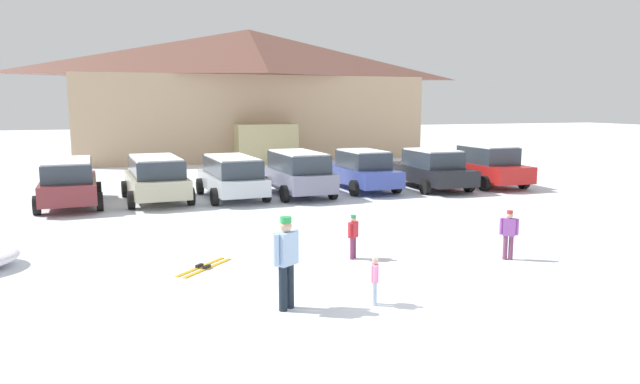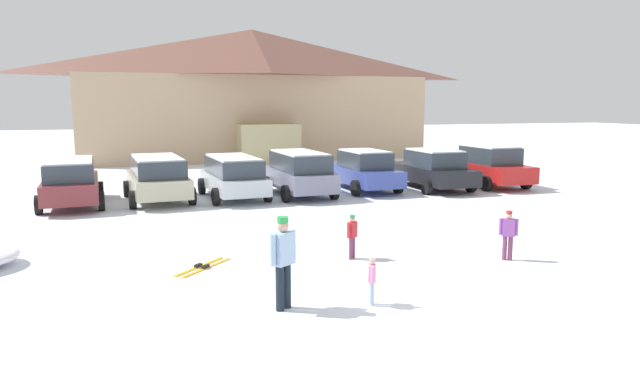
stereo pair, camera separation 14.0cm
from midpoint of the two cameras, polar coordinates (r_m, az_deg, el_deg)
ground at (r=9.60m, az=15.88°, el=-13.57°), size 160.00×160.00×0.00m
ski_lodge at (r=38.93m, az=-6.63°, el=9.78°), size 22.48×9.79×8.44m
parked_maroon_van at (r=22.03m, az=-23.48°, el=1.04°), size 2.30×4.65×1.66m
parked_beige_suv at (r=22.03m, az=-15.77°, el=1.46°), size 2.49×4.63×1.67m
parked_silver_wagon at (r=22.12m, az=-8.50°, el=1.65°), size 2.33×4.64×1.61m
parked_grey_wagon at (r=22.47m, az=-1.92°, el=2.01°), size 2.23×4.42×1.75m
parked_blue_hatchback at (r=23.96m, az=4.49°, el=2.21°), size 2.20×4.65×1.70m
parked_black_sedan at (r=24.79m, az=11.33°, el=2.28°), size 2.28×4.76×1.69m
parked_red_sedan at (r=26.27m, az=16.54°, el=2.54°), size 2.21×4.76×1.79m
skier_adult_in_blue_parka at (r=10.04m, az=-3.31°, el=-6.55°), size 0.54×0.42×1.67m
skier_child_in_pink_snowsuit at (r=10.40m, az=5.62°, el=-8.54°), size 0.21×0.31×0.89m
skier_child_in_red_jacket at (r=13.34m, az=3.53°, el=-4.23°), size 0.31×0.28×1.05m
skier_child_in_purple_jacket at (r=13.93m, az=18.58°, el=-3.85°), size 0.38×0.29×1.16m
pair_of_skis at (r=13.00m, az=-11.32°, el=-7.34°), size 1.38×1.38×0.08m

